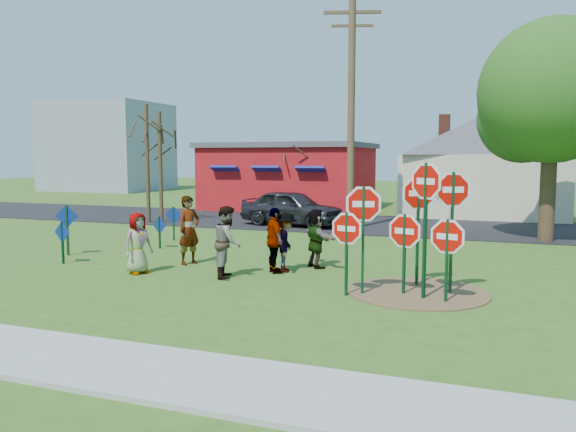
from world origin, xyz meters
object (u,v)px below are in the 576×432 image
(leafy_tree, at_px, (556,99))
(person_b, at_px, (189,230))
(stop_sign_a, at_px, (347,235))
(stop_sign_d, at_px, (453,201))
(utility_pole, at_px, (351,109))
(stop_sign_c, at_px, (426,198))
(stop_sign_b, at_px, (418,203))
(suv, at_px, (292,208))
(person_a, at_px, (138,243))

(leafy_tree, bearing_deg, person_b, -141.26)
(stop_sign_a, xyz_separation_m, stop_sign_d, (2.17, 0.87, 0.75))
(person_b, relative_size, leafy_tree, 0.25)
(utility_pole, bearing_deg, stop_sign_d, -64.69)
(stop_sign_c, bearing_deg, stop_sign_d, 83.36)
(stop_sign_b, bearing_deg, suv, 98.09)
(stop_sign_d, distance_m, person_a, 8.06)
(stop_sign_c, relative_size, suv, 0.67)
(person_a, height_order, suv, person_a)
(stop_sign_d, xyz_separation_m, person_b, (-7.33, 1.16, -1.11))
(stop_sign_a, bearing_deg, person_b, 167.76)
(stop_sign_b, bearing_deg, person_a, 162.46)
(stop_sign_c, distance_m, utility_pole, 12.00)
(person_b, bearing_deg, utility_pole, 7.21)
(person_b, height_order, utility_pole, utility_pole)
(person_b, distance_m, suv, 9.41)
(stop_sign_a, xyz_separation_m, leafy_tree, (4.97, 10.16, 3.77))
(utility_pole, bearing_deg, person_b, -105.46)
(stop_sign_c, bearing_deg, person_b, -161.53)
(person_a, xyz_separation_m, utility_pole, (3.11, 10.67, 4.23))
(suv, height_order, leafy_tree, leafy_tree)
(stop_sign_c, bearing_deg, stop_sign_a, -138.02)
(stop_sign_a, height_order, utility_pole, utility_pole)
(stop_sign_c, bearing_deg, person_a, -148.17)
(person_a, bearing_deg, leafy_tree, -24.89)
(stop_sign_b, height_order, utility_pole, utility_pole)
(person_a, distance_m, suv, 11.03)
(person_a, xyz_separation_m, person_b, (0.61, 1.62, 0.18))
(stop_sign_d, height_order, utility_pole, utility_pole)
(person_a, relative_size, person_b, 0.82)
(utility_pole, relative_size, leafy_tree, 1.21)
(stop_sign_a, relative_size, leafy_tree, 0.25)
(utility_pole, distance_m, leafy_tree, 7.68)
(stop_sign_d, bearing_deg, utility_pole, 92.97)
(stop_sign_c, bearing_deg, leafy_tree, 104.59)
(person_b, xyz_separation_m, utility_pole, (2.50, 9.05, 4.06))
(stop_sign_c, height_order, leafy_tree, leafy_tree)
(leafy_tree, bearing_deg, stop_sign_c, -108.47)
(suv, xyz_separation_m, utility_pole, (2.75, -0.36, 4.22))
(suv, bearing_deg, stop_sign_b, -136.61)
(person_a, bearing_deg, stop_sign_a, -71.27)
(stop_sign_a, xyz_separation_m, person_b, (-5.16, 2.04, -0.36))
(stop_sign_b, bearing_deg, person_b, 149.12)
(stop_sign_a, height_order, suv, stop_sign_a)
(stop_sign_b, distance_m, leafy_tree, 9.90)
(stop_sign_b, bearing_deg, stop_sign_a, -158.35)
(stop_sign_b, distance_m, utility_pole, 10.83)
(person_b, distance_m, leafy_tree, 13.63)
(person_b, bearing_deg, stop_sign_b, -72.09)
(leafy_tree, bearing_deg, stop_sign_b, -112.62)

